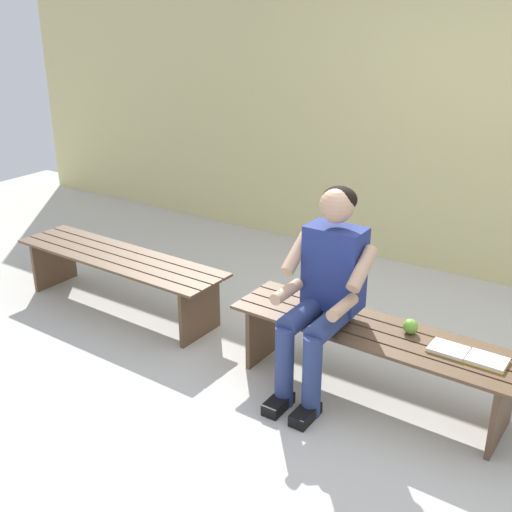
% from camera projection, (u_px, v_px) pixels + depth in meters
% --- Properties ---
extents(ground_plane, '(10.00, 7.00, 0.04)m').
position_uv_depth(ground_plane, '(128.00, 422.00, 3.56)').
color(ground_plane, beige).
extents(brick_wall, '(9.50, 0.24, 2.27)m').
position_uv_depth(brick_wall, '(431.00, 137.00, 5.31)').
color(brick_wall, '#D1C684').
rests_on(brick_wall, ground).
extents(bench_near, '(1.76, 0.49, 0.43)m').
position_uv_depth(bench_near, '(373.00, 345.00, 3.66)').
color(bench_near, brown).
rests_on(bench_near, ground).
extents(bench_far, '(1.81, 0.49, 0.43)m').
position_uv_depth(bench_far, '(119.00, 268.00, 4.72)').
color(bench_far, brown).
rests_on(bench_far, ground).
extents(person_seated, '(0.50, 0.69, 1.24)m').
position_uv_depth(person_seated, '(324.00, 286.00, 3.60)').
color(person_seated, navy).
rests_on(person_seated, ground).
extents(apple, '(0.09, 0.09, 0.09)m').
position_uv_depth(apple, '(410.00, 326.00, 3.58)').
color(apple, '#72B738').
rests_on(apple, bench_near).
extents(book_open, '(0.42, 0.17, 0.02)m').
position_uv_depth(book_open, '(468.00, 355.00, 3.35)').
color(book_open, white).
rests_on(book_open, bench_near).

